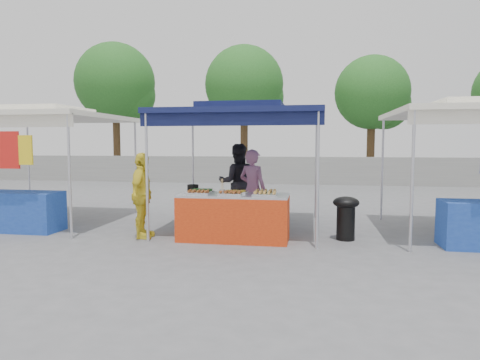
% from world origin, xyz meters
% --- Properties ---
extents(ground_plane, '(80.00, 80.00, 0.00)m').
position_xyz_m(ground_plane, '(0.00, 0.00, 0.00)').
color(ground_plane, slate).
extents(back_wall, '(40.00, 0.25, 1.20)m').
position_xyz_m(back_wall, '(0.00, 11.00, 0.60)').
color(back_wall, gray).
rests_on(back_wall, ground_plane).
extents(main_canopy, '(3.20, 3.20, 2.57)m').
position_xyz_m(main_canopy, '(0.00, 0.97, 2.37)').
color(main_canopy, silver).
rests_on(main_canopy, ground_plane).
extents(neighbor_stall_left, '(3.20, 3.20, 2.57)m').
position_xyz_m(neighbor_stall_left, '(-4.50, 0.57, 1.60)').
color(neighbor_stall_left, silver).
rests_on(neighbor_stall_left, ground_plane).
extents(tree_0, '(4.00, 4.00, 6.87)m').
position_xyz_m(tree_0, '(-8.38, 13.03, 4.70)').
color(tree_0, '#46301B').
rests_on(tree_0, ground_plane).
extents(tree_1, '(3.79, 3.78, 6.49)m').
position_xyz_m(tree_1, '(-1.73, 13.01, 4.44)').
color(tree_1, '#46301B').
rests_on(tree_1, ground_plane).
extents(tree_2, '(3.44, 3.36, 5.78)m').
position_xyz_m(tree_2, '(4.21, 12.84, 3.95)').
color(tree_2, '#46301B').
rests_on(tree_2, ground_plane).
extents(vendor_table, '(2.00, 0.80, 0.85)m').
position_xyz_m(vendor_table, '(0.00, -0.10, 0.43)').
color(vendor_table, red).
rests_on(vendor_table, ground_plane).
extents(food_tray_fl, '(0.42, 0.30, 0.07)m').
position_xyz_m(food_tray_fl, '(-0.61, -0.32, 0.88)').
color(food_tray_fl, silver).
rests_on(food_tray_fl, vendor_table).
extents(food_tray_fm, '(0.42, 0.30, 0.07)m').
position_xyz_m(food_tray_fm, '(-0.01, -0.34, 0.88)').
color(food_tray_fm, silver).
rests_on(food_tray_fm, vendor_table).
extents(food_tray_fr, '(0.42, 0.30, 0.07)m').
position_xyz_m(food_tray_fr, '(0.60, -0.34, 0.88)').
color(food_tray_fr, silver).
rests_on(food_tray_fr, vendor_table).
extents(food_tray_bl, '(0.42, 0.30, 0.07)m').
position_xyz_m(food_tray_bl, '(-0.62, -0.02, 0.88)').
color(food_tray_bl, silver).
rests_on(food_tray_bl, vendor_table).
extents(food_tray_bm, '(0.42, 0.30, 0.07)m').
position_xyz_m(food_tray_bm, '(0.02, -0.05, 0.88)').
color(food_tray_bm, silver).
rests_on(food_tray_bm, vendor_table).
extents(food_tray_br, '(0.42, 0.30, 0.07)m').
position_xyz_m(food_tray_br, '(0.58, -0.02, 0.88)').
color(food_tray_br, silver).
rests_on(food_tray_br, vendor_table).
extents(cooking_pot, '(0.22, 0.22, 0.13)m').
position_xyz_m(cooking_pot, '(-0.87, 0.24, 0.91)').
color(cooking_pot, black).
rests_on(cooking_pot, vendor_table).
extents(skewer_cup, '(0.09, 0.09, 0.11)m').
position_xyz_m(skewer_cup, '(-0.17, -0.31, 0.91)').
color(skewer_cup, silver).
rests_on(skewer_cup, vendor_table).
extents(wok_burner, '(0.48, 0.48, 0.81)m').
position_xyz_m(wok_burner, '(2.03, 0.26, 0.48)').
color(wok_burner, black).
rests_on(wok_burner, ground_plane).
extents(crate_left, '(0.54, 0.38, 0.33)m').
position_xyz_m(crate_left, '(-0.41, 0.47, 0.16)').
color(crate_left, '#1532B1').
rests_on(crate_left, ground_plane).
extents(crate_right, '(0.45, 0.32, 0.27)m').
position_xyz_m(crate_right, '(0.37, 0.60, 0.14)').
color(crate_right, '#1532B1').
rests_on(crate_right, ground_plane).
extents(crate_stacked, '(0.43, 0.30, 0.26)m').
position_xyz_m(crate_stacked, '(0.37, 0.60, 0.40)').
color(crate_stacked, '#1532B1').
rests_on(crate_stacked, crate_right).
extents(vendor_woman, '(0.71, 0.61, 1.65)m').
position_xyz_m(vendor_woman, '(0.21, 0.90, 0.83)').
color(vendor_woman, '#965F86').
rests_on(vendor_woman, ground_plane).
extents(helper_man, '(0.99, 0.85, 1.76)m').
position_xyz_m(helper_man, '(-0.27, 1.84, 0.88)').
color(helper_man, black).
rests_on(helper_man, ground_plane).
extents(customer_person, '(0.47, 0.97, 1.60)m').
position_xyz_m(customer_person, '(-1.72, -0.20, 0.80)').
color(customer_person, yellow).
rests_on(customer_person, ground_plane).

